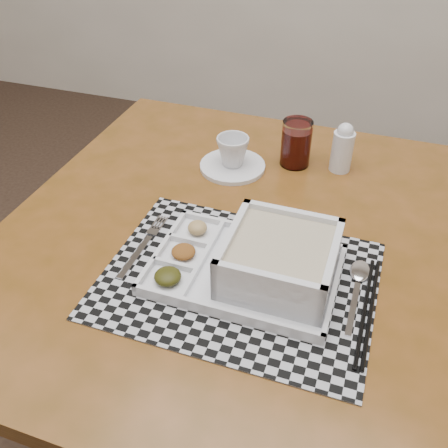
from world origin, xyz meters
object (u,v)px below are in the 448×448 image
at_px(dining_table, 252,262).
at_px(serving_tray, 268,263).
at_px(juice_glass, 296,145).
at_px(creamer_bottle, 343,148).
at_px(cup, 233,151).

distance_m(dining_table, serving_tray, 0.17).
xyz_separation_m(dining_table, serving_tray, (0.06, -0.11, 0.11)).
bearing_deg(dining_table, juice_glass, 86.04).
height_order(dining_table, serving_tray, serving_tray).
bearing_deg(juice_glass, serving_tray, -84.69).
bearing_deg(creamer_bottle, cup, -162.63).
bearing_deg(creamer_bottle, dining_table, -113.07).
distance_m(cup, juice_glass, 0.15).
distance_m(dining_table, cup, 0.27).
bearing_deg(creamer_bottle, juice_glass, -174.99).
relative_size(cup, juice_glass, 0.69).
bearing_deg(cup, serving_tray, -60.99).
bearing_deg(serving_tray, juice_glass, 95.31).
distance_m(serving_tray, cup, 0.36).
xyz_separation_m(cup, creamer_bottle, (0.23, 0.07, 0.01)).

